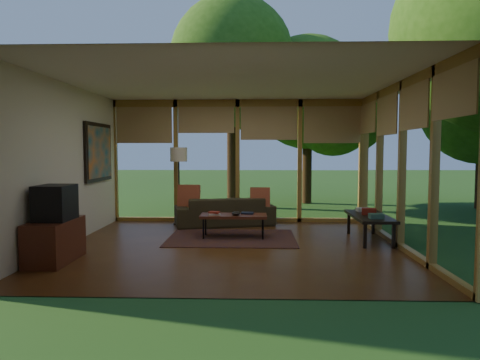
{
  "coord_description": "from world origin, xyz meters",
  "views": [
    {
      "loc": [
        0.37,
        -6.98,
        1.59
      ],
      "look_at": [
        0.11,
        0.7,
        1.05
      ],
      "focal_mm": 32.0,
      "sensor_mm": 36.0,
      "label": 1
    }
  ],
  "objects_px": {
    "media_cabinet": "(55,241)",
    "coffee_table": "(234,216)",
    "floor_lamp": "(179,159)",
    "side_console": "(370,217)",
    "sofa": "(225,211)",
    "television": "(55,203)"
  },
  "relations": [
    {
      "from": "media_cabinet",
      "to": "coffee_table",
      "type": "distance_m",
      "value": 3.03
    },
    {
      "from": "media_cabinet",
      "to": "coffee_table",
      "type": "height_order",
      "value": "media_cabinet"
    },
    {
      "from": "television",
      "to": "coffee_table",
      "type": "bearing_deg",
      "value": 35.77
    },
    {
      "from": "floor_lamp",
      "to": "side_console",
      "type": "height_order",
      "value": "floor_lamp"
    },
    {
      "from": "sofa",
      "to": "coffee_table",
      "type": "distance_m",
      "value": 1.33
    },
    {
      "from": "coffee_table",
      "to": "sofa",
      "type": "bearing_deg",
      "value": 101.07
    },
    {
      "from": "floor_lamp",
      "to": "media_cabinet",
      "type": "bearing_deg",
      "value": -111.45
    },
    {
      "from": "sofa",
      "to": "television",
      "type": "relative_size",
      "value": 3.75
    },
    {
      "from": "floor_lamp",
      "to": "coffee_table",
      "type": "xyz_separation_m",
      "value": [
        1.23,
        -1.37,
        -1.01
      ]
    },
    {
      "from": "media_cabinet",
      "to": "television",
      "type": "xyz_separation_m",
      "value": [
        0.02,
        0.0,
        0.55
      ]
    },
    {
      "from": "side_console",
      "to": "coffee_table",
      "type": "bearing_deg",
      "value": 176.07
    },
    {
      "from": "floor_lamp",
      "to": "coffee_table",
      "type": "bearing_deg",
      "value": -48.03
    },
    {
      "from": "media_cabinet",
      "to": "side_console",
      "type": "distance_m",
      "value": 5.13
    },
    {
      "from": "coffee_table",
      "to": "side_console",
      "type": "height_order",
      "value": "side_console"
    },
    {
      "from": "sofa",
      "to": "floor_lamp",
      "type": "xyz_separation_m",
      "value": [
        -0.98,
        0.07,
        1.11
      ]
    },
    {
      "from": "media_cabinet",
      "to": "side_console",
      "type": "xyz_separation_m",
      "value": [
        4.87,
        1.6,
        0.11
      ]
    },
    {
      "from": "floor_lamp",
      "to": "side_console",
      "type": "bearing_deg",
      "value": -22.92
    },
    {
      "from": "media_cabinet",
      "to": "floor_lamp",
      "type": "bearing_deg",
      "value": 68.55
    },
    {
      "from": "sofa",
      "to": "coffee_table",
      "type": "xyz_separation_m",
      "value": [
        0.25,
        -1.3,
        0.09
      ]
    },
    {
      "from": "sofa",
      "to": "coffee_table",
      "type": "relative_size",
      "value": 1.72
    },
    {
      "from": "media_cabinet",
      "to": "television",
      "type": "distance_m",
      "value": 0.55
    },
    {
      "from": "floor_lamp",
      "to": "coffee_table",
      "type": "distance_m",
      "value": 2.11
    }
  ]
}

